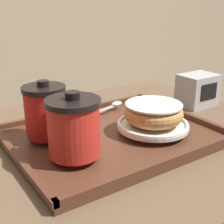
{
  "coord_description": "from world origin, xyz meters",
  "views": [
    {
      "loc": [
        -0.36,
        -0.54,
        1.01
      ],
      "look_at": [
        -0.0,
        -0.02,
        0.78
      ],
      "focal_mm": 50.0,
      "sensor_mm": 36.0,
      "label": 1
    }
  ],
  "objects_px": {
    "coffee_cup_rear": "(45,111)",
    "napkin_dispenser": "(198,90)",
    "spoon": "(112,106)",
    "donut_chocolate_glazed": "(153,113)",
    "coffee_cup_front": "(74,127)"
  },
  "relations": [
    {
      "from": "coffee_cup_front",
      "to": "napkin_dispenser",
      "type": "distance_m",
      "value": 0.48
    },
    {
      "from": "coffee_cup_front",
      "to": "spoon",
      "type": "height_order",
      "value": "coffee_cup_front"
    },
    {
      "from": "spoon",
      "to": "napkin_dispenser",
      "type": "height_order",
      "value": "napkin_dispenser"
    },
    {
      "from": "spoon",
      "to": "donut_chocolate_glazed",
      "type": "bearing_deg",
      "value": -106.03
    },
    {
      "from": "coffee_cup_front",
      "to": "spoon",
      "type": "xyz_separation_m",
      "value": [
        0.21,
        0.18,
        -0.05
      ]
    },
    {
      "from": "coffee_cup_rear",
      "to": "napkin_dispenser",
      "type": "bearing_deg",
      "value": 0.56
    },
    {
      "from": "coffee_cup_rear",
      "to": "napkin_dispenser",
      "type": "height_order",
      "value": "coffee_cup_rear"
    },
    {
      "from": "coffee_cup_rear",
      "to": "napkin_dispenser",
      "type": "distance_m",
      "value": 0.47
    },
    {
      "from": "coffee_cup_front",
      "to": "donut_chocolate_glazed",
      "type": "distance_m",
      "value": 0.2
    },
    {
      "from": "coffee_cup_front",
      "to": "donut_chocolate_glazed",
      "type": "bearing_deg",
      "value": 3.95
    },
    {
      "from": "donut_chocolate_glazed",
      "to": "napkin_dispenser",
      "type": "height_order",
      "value": "napkin_dispenser"
    },
    {
      "from": "coffee_cup_front",
      "to": "coffee_cup_rear",
      "type": "distance_m",
      "value": 0.11
    },
    {
      "from": "coffee_cup_front",
      "to": "donut_chocolate_glazed",
      "type": "xyz_separation_m",
      "value": [
        0.2,
        0.01,
        -0.02
      ]
    },
    {
      "from": "napkin_dispenser",
      "to": "coffee_cup_rear",
      "type": "bearing_deg",
      "value": -179.44
    },
    {
      "from": "napkin_dispenser",
      "to": "spoon",
      "type": "bearing_deg",
      "value": 165.84
    }
  ]
}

